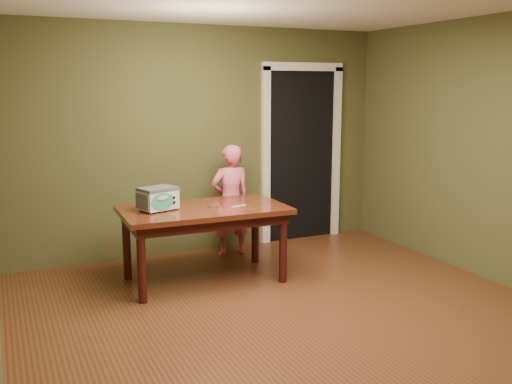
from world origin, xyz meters
The scene contains 8 objects.
floor centered at (0.00, 0.00, 0.00)m, with size 5.00×5.00×0.00m, color brown.
room_shell centered at (0.00, 0.00, 1.71)m, with size 4.52×5.02×2.61m.
doorway centered at (1.30, 2.78, 1.06)m, with size 1.10×0.66×2.25m.
dining_table centered at (-0.37, 1.45, 0.65)m, with size 1.62×0.94×0.75m.
toy_oven centered at (-0.81, 1.50, 0.87)m, with size 0.41×0.34×0.22m.
baking_pan centered at (-0.28, 1.41, 0.76)m, with size 0.10×0.10×0.02m.
spatula centered at (-0.04, 1.33, 0.75)m, with size 0.18×0.03×0.01m, color #E0CE61.
child centered at (0.21, 2.16, 0.64)m, with size 0.47×0.31×1.28m, color #EC6181.
Camera 1 is at (-2.18, -3.73, 1.92)m, focal length 40.00 mm.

